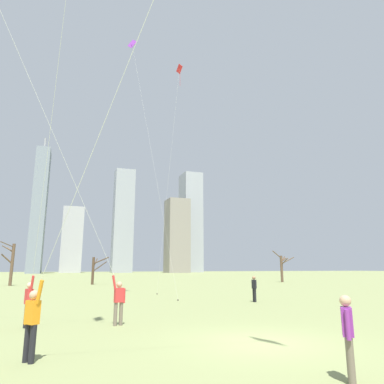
{
  "coord_description": "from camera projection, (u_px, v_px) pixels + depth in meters",
  "views": [
    {
      "loc": [
        -5.66,
        -9.75,
        2.15
      ],
      "look_at": [
        0.0,
        6.0,
        5.74
      ],
      "focal_mm": 33.16,
      "sensor_mm": 36.0,
      "label": 1
    }
  ],
  "objects": [
    {
      "name": "kite_flyer_midfield_center_white",
      "position": [
        111.0,
        120.0,
        7.8
      ],
      "size": [
        5.4,
        8.64,
        17.68
      ],
      "color": "black",
      "rests_on": "ground"
    },
    {
      "name": "bystander_strolling_midfield",
      "position": [
        254.0,
        287.0,
        22.87
      ],
      "size": [
        0.23,
        0.51,
        1.62
      ],
      "color": "black",
      "rests_on": "ground"
    },
    {
      "name": "bystander_far_off_by_trees",
      "position": [
        348.0,
        333.0,
        6.89
      ],
      "size": [
        0.37,
        0.41,
        1.62
      ],
      "color": "#726656",
      "rests_on": "ground"
    },
    {
      "name": "skyline_squat_block",
      "position": [
        123.0,
        220.0,
        160.72
      ],
      "size": [
        8.74,
        8.2,
        46.48
      ],
      "color": "#9EA3AD",
      "rests_on": "ground"
    },
    {
      "name": "skyline_mid_tower_right",
      "position": [
        39.0,
        210.0,
        140.14
      ],
      "size": [
        5.18,
        11.4,
        54.51
      ],
      "color": "gray",
      "rests_on": "ground"
    },
    {
      "name": "kite_flyer_midfield_right_blue",
      "position": [
        85.0,
        220.0,
        13.32
      ],
      "size": [
        10.44,
        3.61,
        21.15
      ],
      "color": "#726656",
      "rests_on": "ground"
    },
    {
      "name": "skyline_mid_tower_left",
      "position": [
        72.0,
        239.0,
        158.19
      ],
      "size": [
        9.04,
        7.06,
        29.09
      ],
      "color": "#B2B2B7",
      "rests_on": "ground"
    },
    {
      "name": "distant_kite_high_overhead_red",
      "position": [
        177.0,
        92.0,
        31.77
      ],
      "size": [
        1.44,
        2.26,
        20.25
      ],
      "color": "red",
      "rests_on": "ground"
    },
    {
      "name": "ground_plane",
      "position": [
        261.0,
        343.0,
        10.39
      ],
      "size": [
        400.0,
        400.0,
        0.0
      ],
      "primitive_type": "plane",
      "color": "#848E56"
    },
    {
      "name": "kite_flyer_far_back_orange",
      "position": [
        43.0,
        179.0,
        12.39
      ],
      "size": [
        1.41,
        8.02,
        19.23
      ],
      "color": "black",
      "rests_on": "ground"
    },
    {
      "name": "bare_tree_center",
      "position": [
        282.0,
        267.0,
        54.52
      ],
      "size": [
        3.55,
        1.71,
        4.74
      ],
      "color": "brown",
      "rests_on": "ground"
    },
    {
      "name": "skyline_slender_spire",
      "position": [
        177.0,
        236.0,
        157.92
      ],
      "size": [
        9.51,
        10.02,
        32.45
      ],
      "color": "gray",
      "rests_on": "ground"
    },
    {
      "name": "skyline_wide_slab",
      "position": [
        191.0,
        222.0,
        177.62
      ],
      "size": [
        9.16,
        11.7,
        49.2
      ],
      "color": "#9EA3AD",
      "rests_on": "ground"
    },
    {
      "name": "distant_kite_drifting_right_purple",
      "position": [
        135.0,
        63.0,
        28.51
      ],
      "size": [
        3.69,
        3.01,
        20.62
      ],
      "color": "purple",
      "rests_on": "ground"
    },
    {
      "name": "bare_tree_rightmost",
      "position": [
        11.0,
        263.0,
        43.56
      ],
      "size": [
        1.58,
        2.01,
        5.28
      ],
      "color": "brown",
      "rests_on": "ground"
    },
    {
      "name": "bare_tree_left_of_center",
      "position": [
        94.0,
        269.0,
        46.7
      ],
      "size": [
        2.09,
        2.22,
        3.58
      ],
      "color": "#4C3828",
      "rests_on": "ground"
    }
  ]
}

